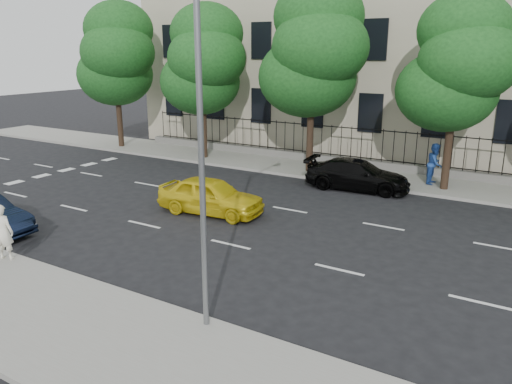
% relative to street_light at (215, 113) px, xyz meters
% --- Properties ---
extents(ground, '(120.00, 120.00, 0.00)m').
position_rel_street_light_xyz_m(ground, '(-2.50, 1.77, -5.15)').
color(ground, black).
rests_on(ground, ground).
extents(near_sidewalk, '(60.00, 4.00, 0.15)m').
position_rel_street_light_xyz_m(near_sidewalk, '(-2.50, -2.23, -5.07)').
color(near_sidewalk, gray).
rests_on(near_sidewalk, ground).
extents(far_sidewalk, '(60.00, 4.00, 0.15)m').
position_rel_street_light_xyz_m(far_sidewalk, '(-2.50, 15.77, -5.07)').
color(far_sidewalk, gray).
rests_on(far_sidewalk, ground).
extents(lane_markings, '(49.60, 4.62, 0.01)m').
position_rel_street_light_xyz_m(lane_markings, '(-2.50, 6.52, -5.14)').
color(lane_markings, silver).
rests_on(lane_markings, ground).
extents(crosswalk, '(0.50, 12.10, 0.01)m').
position_rel_street_light_xyz_m(crosswalk, '(-16.50, 6.37, -5.14)').
color(crosswalk, silver).
rests_on(crosswalk, ground).
extents(masonry_building, '(34.60, 12.11, 18.50)m').
position_rel_street_light_xyz_m(masonry_building, '(-2.50, 24.72, 3.87)').
color(masonry_building, beige).
rests_on(masonry_building, ground).
extents(iron_fence, '(30.00, 0.50, 2.20)m').
position_rel_street_light_xyz_m(iron_fence, '(-2.50, 17.47, -4.50)').
color(iron_fence, slate).
rests_on(iron_fence, far_sidewalk).
extents(street_light, '(0.25, 3.32, 8.05)m').
position_rel_street_light_xyz_m(street_light, '(0.00, 0.00, 0.00)').
color(street_light, slate).
rests_on(street_light, near_sidewalk).
extents(tree_a, '(5.71, 5.31, 9.39)m').
position_rel_street_light_xyz_m(tree_a, '(-18.46, 15.13, 0.98)').
color(tree_a, '#382619').
rests_on(tree_a, far_sidewalk).
extents(tree_b, '(5.53, 5.12, 8.97)m').
position_rel_street_light_xyz_m(tree_b, '(-11.46, 15.13, 0.69)').
color(tree_b, '#382619').
rests_on(tree_b, far_sidewalk).
extents(tree_c, '(5.89, 5.50, 9.80)m').
position_rel_street_light_xyz_m(tree_c, '(-4.46, 15.13, 1.26)').
color(tree_c, '#382619').
rests_on(tree_c, far_sidewalk).
extents(tree_d, '(5.34, 4.94, 8.84)m').
position_rel_street_light_xyz_m(tree_d, '(2.54, 15.13, 0.69)').
color(tree_d, '#382619').
rests_on(tree_d, far_sidewalk).
extents(yellow_taxi, '(4.56, 2.16, 1.51)m').
position_rel_street_light_xyz_m(yellow_taxi, '(-5.08, 6.71, -4.39)').
color(yellow_taxi, yellow).
rests_on(yellow_taxi, ground).
extents(black_sedan, '(5.12, 2.48, 1.44)m').
position_rel_street_light_xyz_m(black_sedan, '(-1.19, 13.27, -4.43)').
color(black_sedan, black).
rests_on(black_sedan, ground).
extents(woman_near, '(0.77, 0.65, 1.79)m').
position_rel_street_light_xyz_m(woman_near, '(-7.71, -0.63, -4.10)').
color(woman_near, white).
rests_on(woman_near, near_sidewalk).
extents(pedestrian_far, '(0.82, 1.02, 2.00)m').
position_rel_street_light_xyz_m(pedestrian_far, '(1.86, 15.68, -4.00)').
color(pedestrian_far, '#224696').
rests_on(pedestrian_far, far_sidewalk).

